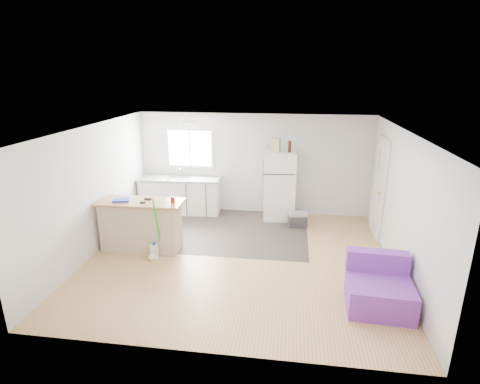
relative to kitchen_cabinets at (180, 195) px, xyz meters
name	(u,v)px	position (x,y,z in m)	size (l,w,h in m)	color
room	(239,197)	(1.77, -2.19, 0.75)	(5.51, 5.01, 2.41)	#AF8349
vinyl_zone	(214,229)	(1.04, -0.94, -0.44)	(4.05, 2.50, 0.00)	#352D28
window	(190,148)	(0.22, 0.29, 1.10)	(1.18, 0.06, 0.98)	white
interior_door	(379,188)	(4.49, -0.64, 0.57)	(0.11, 0.92, 2.10)	white
ceiling_fixture	(188,121)	(0.57, -0.99, 1.91)	(0.30, 0.30, 0.07)	white
kitchen_cabinets	(180,195)	(0.00, 0.00, 0.00)	(2.00, 0.73, 1.15)	white
peninsula	(141,225)	(-0.16, -2.06, 0.05)	(1.62, 0.63, 0.99)	#C0AC8A
refrigerator	(279,185)	(2.40, -0.04, 0.35)	(0.76, 0.73, 1.60)	white
cooler	(298,219)	(2.86, -0.50, -0.28)	(0.45, 0.34, 0.32)	#313133
purple_seat	(379,289)	(4.01, -3.36, -0.17)	(0.96, 0.91, 0.75)	purple
cleaner_jug	(155,251)	(0.22, -2.42, -0.31)	(0.17, 0.14, 0.32)	silver
mop	(153,248)	(0.22, -2.45, -0.21)	(0.20, 0.34, 1.22)	green
red_cup	(173,200)	(0.50, -2.05, 0.60)	(0.08, 0.08, 0.12)	red
blue_tray	(121,200)	(-0.49, -2.10, 0.56)	(0.30, 0.22, 0.04)	#1630CE
tool_a	(148,199)	(-0.02, -1.95, 0.56)	(0.14, 0.05, 0.03)	black
tool_b	(143,203)	(-0.04, -2.17, 0.56)	(0.10, 0.04, 0.03)	black
cardboard_box	(276,145)	(2.30, -0.07, 1.30)	(0.20, 0.10, 0.30)	tan
bottle_left	(290,147)	(2.61, -0.11, 1.28)	(0.07, 0.07, 0.25)	#3A160A
bottle_right	(290,146)	(2.61, -0.04, 1.28)	(0.07, 0.07, 0.25)	#3A160A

